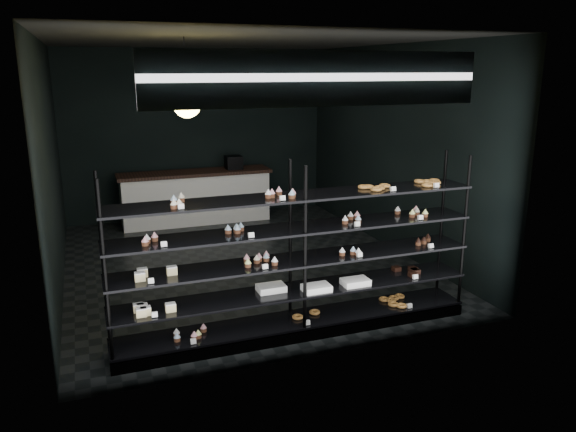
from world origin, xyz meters
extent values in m
cube|color=black|center=(0.00, 0.00, 0.01)|extent=(5.00, 6.00, 0.01)
cube|color=black|center=(0.00, 0.00, 3.20)|extent=(5.00, 6.00, 0.01)
cube|color=black|center=(0.00, 3.00, 1.60)|extent=(5.00, 0.01, 3.20)
cube|color=black|center=(0.00, -3.00, 1.60)|extent=(5.00, 0.01, 3.20)
cube|color=black|center=(-2.50, 0.00, 1.60)|extent=(0.01, 6.00, 3.20)
cube|color=black|center=(2.50, 0.00, 1.60)|extent=(0.01, 6.00, 3.20)
cube|color=black|center=(-0.04, -2.45, 0.06)|extent=(4.00, 0.50, 0.12)
cylinder|color=black|center=(-2.01, -2.67, 0.99)|extent=(0.04, 0.04, 1.85)
cylinder|color=black|center=(-2.01, -2.23, 0.99)|extent=(0.04, 0.04, 1.85)
cylinder|color=black|center=(-0.04, -2.67, 0.99)|extent=(0.04, 0.04, 1.85)
cylinder|color=black|center=(-0.04, -2.23, 0.99)|extent=(0.04, 0.04, 1.85)
cylinder|color=black|center=(1.93, -2.67, 0.99)|extent=(0.04, 0.04, 1.85)
cylinder|color=black|center=(1.93, -2.23, 0.99)|extent=(0.04, 0.04, 1.85)
cube|color=black|center=(-0.04, -2.45, 0.15)|extent=(4.00, 0.50, 0.03)
cube|color=black|center=(-0.04, -2.45, 0.50)|extent=(4.00, 0.50, 0.02)
cube|color=black|center=(-0.04, -2.45, 0.85)|extent=(4.00, 0.50, 0.02)
cube|color=black|center=(-0.04, -2.45, 1.20)|extent=(4.00, 0.50, 0.02)
cube|color=black|center=(-0.04, -2.45, 1.55)|extent=(4.00, 0.50, 0.02)
cube|color=white|center=(-1.25, -2.63, 1.59)|extent=(0.06, 0.04, 0.06)
cube|color=white|center=(-0.28, -2.63, 1.59)|extent=(0.06, 0.04, 0.06)
cube|color=white|center=(0.94, -2.63, 1.59)|extent=(0.05, 0.04, 0.06)
cube|color=white|center=(1.52, -2.63, 1.59)|extent=(0.06, 0.04, 0.06)
cube|color=white|center=(-1.48, -2.63, 1.24)|extent=(0.06, 0.04, 0.06)
cube|color=white|center=(-0.62, -2.63, 1.24)|extent=(0.05, 0.04, 0.06)
cube|color=white|center=(0.53, -2.63, 1.24)|extent=(0.05, 0.04, 0.06)
cube|color=white|center=(1.31, -2.63, 1.24)|extent=(0.06, 0.04, 0.06)
cube|color=white|center=(-1.56, -2.63, 0.89)|extent=(0.06, 0.04, 0.06)
cube|color=white|center=(-0.46, -2.63, 0.89)|extent=(0.06, 0.04, 0.06)
cube|color=white|center=(0.62, -2.63, 0.89)|extent=(0.05, 0.04, 0.06)
cube|color=white|center=(1.55, -2.63, 0.89)|extent=(0.06, 0.04, 0.06)
cube|color=white|center=(-1.54, -2.63, 0.54)|extent=(0.06, 0.04, 0.06)
cube|color=white|center=(1.36, -2.63, 0.54)|extent=(0.06, 0.04, 0.06)
cube|color=white|center=(-1.24, -2.63, 0.19)|extent=(0.06, 0.04, 0.06)
cube|color=white|center=(0.02, -2.63, 0.19)|extent=(0.05, 0.04, 0.06)
cube|color=white|center=(1.28, -2.63, 0.19)|extent=(0.06, 0.04, 0.06)
cube|color=#0C0E3E|center=(0.00, -2.92, 2.75)|extent=(3.20, 0.04, 0.45)
cube|color=white|center=(0.00, -2.94, 2.75)|extent=(3.30, 0.02, 0.50)
cylinder|color=black|center=(-0.94, -1.28, 2.89)|extent=(0.01, 0.01, 0.57)
sphere|color=#F5CE55|center=(-0.94, -1.28, 2.45)|extent=(0.32, 0.32, 0.32)
cube|color=white|center=(-0.17, 2.50, 0.46)|extent=(2.72, 0.60, 0.92)
cube|color=black|center=(-0.17, 2.50, 0.95)|extent=(2.83, 0.65, 0.06)
cube|color=black|center=(0.58, 2.50, 1.10)|extent=(0.30, 0.30, 0.25)
camera|label=1|loc=(-2.10, -7.76, 2.85)|focal=35.00mm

